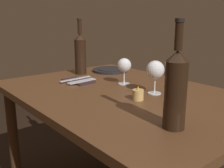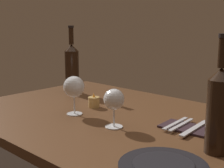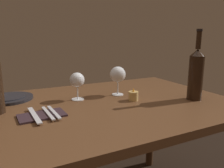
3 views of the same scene
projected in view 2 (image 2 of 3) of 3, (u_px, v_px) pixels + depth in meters
The scene contains 11 objects.
dining_table at pixel (111, 135), 1.35m from camera, with size 1.30×0.90×0.74m.
wine_glass_left at pixel (114, 100), 1.16m from camera, with size 0.08×0.08×0.15m.
wine_glass_right at pixel (74, 88), 1.32m from camera, with size 0.09×0.09×0.16m.
wine_bottle at pixel (72, 68), 1.72m from camera, with size 0.08×0.08×0.37m.
wine_bottle_second at pixel (219, 108), 0.92m from camera, with size 0.07×0.07×0.35m.
votive_candle at pixel (94, 102), 1.45m from camera, with size 0.05×0.05×0.07m.
dinner_plate at pixel (163, 167), 0.84m from camera, with size 0.24×0.24×0.02m.
folded_napkin at pixel (187, 128), 1.16m from camera, with size 0.20×0.12×0.01m.
fork_inner at pixel (181, 125), 1.17m from camera, with size 0.03×0.18×0.00m.
fork_outer at pixel (175, 123), 1.19m from camera, with size 0.03×0.18×0.00m.
table_knife at pixel (195, 128), 1.13m from camera, with size 0.03×0.21×0.00m.
Camera 2 is at (0.87, -0.93, 1.13)m, focal length 50.63 mm.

